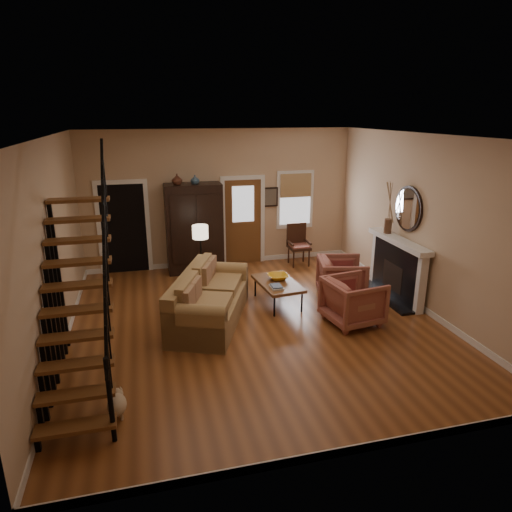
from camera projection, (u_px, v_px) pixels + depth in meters
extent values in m
plane|color=brown|center=(256.00, 323.00, 8.29)|extent=(7.00, 7.00, 0.00)
plane|color=white|center=(256.00, 136.00, 7.29)|extent=(7.00, 7.00, 0.00)
cube|color=tan|center=(220.00, 199.00, 11.02)|extent=(6.50, 0.04, 3.30)
cube|color=tan|center=(52.00, 249.00, 7.03)|extent=(0.04, 7.00, 3.30)
cube|color=tan|center=(424.00, 224.00, 8.55)|extent=(0.04, 7.00, 3.30)
cube|color=black|center=(124.00, 227.00, 10.80)|extent=(1.00, 0.36, 2.10)
cube|color=brown|center=(243.00, 222.00, 11.32)|extent=(0.90, 0.06, 2.10)
cube|color=silver|center=(295.00, 200.00, 11.47)|extent=(0.96, 0.06, 1.46)
cube|color=black|center=(398.00, 270.00, 9.31)|extent=(0.24, 1.60, 1.15)
cube|color=white|center=(399.00, 241.00, 9.11)|extent=(0.30, 1.95, 0.10)
cylinder|color=silver|center=(408.00, 209.00, 8.94)|extent=(0.05, 0.90, 0.90)
imported|color=#4C2619|center=(177.00, 179.00, 10.19)|extent=(0.24, 0.24, 0.25)
imported|color=#334C60|center=(195.00, 180.00, 10.29)|extent=(0.20, 0.20, 0.21)
imported|color=gold|center=(278.00, 277.00, 9.12)|extent=(0.41, 0.41, 0.10)
imported|color=maroon|center=(353.00, 301.00, 8.18)|extent=(1.06, 1.03, 0.85)
imported|color=maroon|center=(342.00, 278.00, 9.31)|extent=(1.12, 1.10, 0.84)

